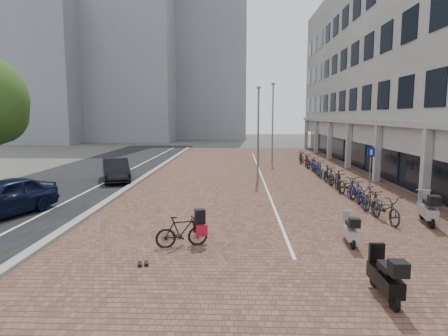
# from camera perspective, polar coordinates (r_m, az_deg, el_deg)

# --- Properties ---
(ground) EXTENTS (140.00, 140.00, 0.00)m
(ground) POSITION_cam_1_polar(r_m,az_deg,el_deg) (13.77, -0.86, -8.69)
(ground) COLOR #474442
(ground) RESTS_ON ground
(plaza_brick) EXTENTS (14.50, 42.00, 0.04)m
(plaza_brick) POSITION_cam_1_polar(r_m,az_deg,el_deg) (25.53, 4.95, -1.11)
(plaza_brick) COLOR brown
(plaza_brick) RESTS_ON ground
(street_asphalt) EXTENTS (8.00, 50.00, 0.03)m
(street_asphalt) POSITION_cam_1_polar(r_m,az_deg,el_deg) (27.26, -18.81, -0.95)
(street_asphalt) COLOR black
(street_asphalt) RESTS_ON ground
(curb) EXTENTS (0.35, 42.00, 0.14)m
(curb) POSITION_cam_1_polar(r_m,az_deg,el_deg) (26.13, -10.79, -0.89)
(curb) COLOR gray
(curb) RESTS_ON ground
(lane_line) EXTENTS (0.12, 44.00, 0.00)m
(lane_line) POSITION_cam_1_polar(r_m,az_deg,el_deg) (26.62, -14.78, -0.96)
(lane_line) COLOR white
(lane_line) RESTS_ON street_asphalt
(parking_line) EXTENTS (0.10, 30.00, 0.00)m
(parking_line) POSITION_cam_1_polar(r_m,az_deg,el_deg) (25.54, 5.40, -1.06)
(parking_line) COLOR white
(parking_line) RESTS_ON plaza_brick
(office_building) EXTENTS (8.40, 40.00, 15.00)m
(office_building) POSITION_cam_1_polar(r_m,az_deg,el_deg) (32.03, 25.48, 15.10)
(office_building) COLOR #A1A19C
(office_building) RESTS_ON ground
(bg_towers) EXTENTS (33.00, 23.00, 32.00)m
(bg_towers) POSITION_cam_1_polar(r_m,az_deg,el_deg) (64.72, -11.96, 16.41)
(bg_towers) COLOR gray
(bg_towers) RESTS_ON ground
(car_navy) EXTENTS (3.12, 4.73, 1.50)m
(car_navy) POSITION_cam_1_polar(r_m,az_deg,el_deg) (17.34, -29.32, -3.73)
(car_navy) COLOR black
(car_navy) RESTS_ON ground
(car_dark) EXTENTS (2.75, 4.30, 1.34)m
(car_dark) POSITION_cam_1_polar(r_m,az_deg,el_deg) (24.10, -15.33, -0.29)
(car_dark) COLOR black
(car_dark) RESTS_ON ground
(hero_bike) EXTENTS (1.62, 0.91, 1.10)m
(hero_bike) POSITION_cam_1_polar(r_m,az_deg,el_deg) (11.82, -6.10, -9.02)
(hero_bike) COLOR black
(hero_bike) RESTS_ON ground
(shoes) EXTENTS (0.42, 0.37, 0.09)m
(shoes) POSITION_cam_1_polar(r_m,az_deg,el_deg) (10.67, -11.61, -13.53)
(shoes) COLOR black
(shoes) RESTS_ON ground
(scooter_front) EXTENTS (0.85, 1.78, 1.18)m
(scooter_front) POSITION_cam_1_polar(r_m,az_deg,el_deg) (15.88, 27.28, -5.16)
(scooter_front) COLOR #A3A2A7
(scooter_front) RESTS_ON ground
(scooter_mid) EXTENTS (0.50, 1.56, 1.07)m
(scooter_mid) POSITION_cam_1_polar(r_m,az_deg,el_deg) (9.26, 22.20, -14.06)
(scooter_mid) COLOR black
(scooter_mid) RESTS_ON ground
(scooter_back) EXTENTS (0.54, 1.41, 0.95)m
(scooter_back) POSITION_cam_1_polar(r_m,az_deg,el_deg) (12.61, 17.71, -8.35)
(scooter_back) COLOR #B9B9BE
(scooter_back) RESTS_ON ground
(parking_sign) EXTENTS (0.44, 0.22, 2.22)m
(parking_sign) POSITION_cam_1_polar(r_m,az_deg,el_deg) (21.66, 20.37, 0.77)
(parking_sign) COLOR slate
(parking_sign) RESTS_ON ground
(lamp_near) EXTENTS (0.12, 0.12, 5.47)m
(lamp_near) POSITION_cam_1_polar(r_m,az_deg,el_deg) (23.43, 4.93, 4.81)
(lamp_near) COLOR slate
(lamp_near) RESTS_ON ground
(lamp_far) EXTENTS (0.12, 0.12, 6.37)m
(lamp_far) POSITION_cam_1_polar(r_m,az_deg,el_deg) (32.52, 7.01, 6.34)
(lamp_far) COLOR slate
(lamp_far) RESTS_ON ground
(bike_row) EXTENTS (1.20, 20.42, 1.05)m
(bike_row) POSITION_cam_1_polar(r_m,az_deg,el_deg) (24.21, 14.41, -0.58)
(bike_row) COLOR black
(bike_row) RESTS_ON ground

